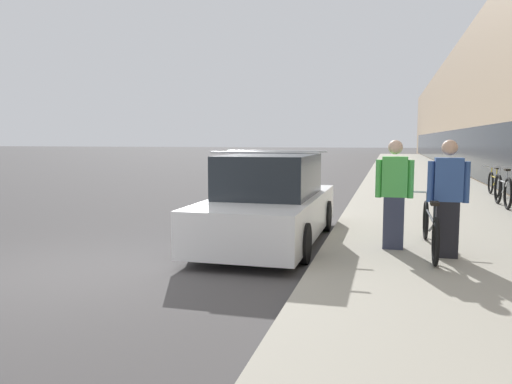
# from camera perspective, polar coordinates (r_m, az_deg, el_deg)

# --- Properties ---
(ground_plane) EXTENTS (220.00, 220.00, 0.00)m
(ground_plane) POSITION_cam_1_polar(r_m,az_deg,el_deg) (7.24, -20.59, -8.77)
(ground_plane) COLOR #474444
(sidewalk_slab) EXTENTS (4.49, 70.00, 0.12)m
(sidewalk_slab) POSITION_cam_1_polar(r_m,az_deg,el_deg) (26.76, 17.58, 2.00)
(sidewalk_slab) COLOR #A39E8E
(sidewalk_slab) RESTS_ON ground
(tandem_bicycle) EXTENTS (0.52, 2.53, 0.83)m
(tandem_bicycle) POSITION_cam_1_polar(r_m,az_deg,el_deg) (7.94, 19.29, -3.88)
(tandem_bicycle) COLOR black
(tandem_bicycle) RESTS_ON sidewalk_slab
(person_rider) EXTENTS (0.57, 0.22, 1.67)m
(person_rider) POSITION_cam_1_polar(r_m,az_deg,el_deg) (7.58, 21.06, -0.72)
(person_rider) COLOR black
(person_rider) RESTS_ON sidewalk_slab
(person_bystander) EXTENTS (0.57, 0.22, 1.67)m
(person_bystander) POSITION_cam_1_polar(r_m,az_deg,el_deg) (7.93, 15.50, -0.27)
(person_bystander) COLOR #33384C
(person_bystander) RESTS_ON sidewalk_slab
(cruiser_bike_middle) EXTENTS (0.52, 1.91, 0.98)m
(cruiser_bike_middle) POSITION_cam_1_polar(r_m,az_deg,el_deg) (13.97, 26.38, 0.17)
(cruiser_bike_middle) COLOR black
(cruiser_bike_middle) RESTS_ON sidewalk_slab
(cruiser_bike_farthest) EXTENTS (0.52, 1.70, 0.88)m
(cruiser_bike_farthest) POSITION_cam_1_polar(r_m,az_deg,el_deg) (16.60, 25.56, 0.91)
(cruiser_bike_farthest) COLOR black
(cruiser_bike_farthest) RESTS_ON sidewalk_slab
(parked_sedan_curbside) EXTENTS (1.82, 4.50, 1.61)m
(parked_sedan_curbside) POSITION_cam_1_polar(r_m,az_deg,el_deg) (8.70, 1.64, -1.32)
(parked_sedan_curbside) COLOR white
(parked_sedan_curbside) RESTS_ON ground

